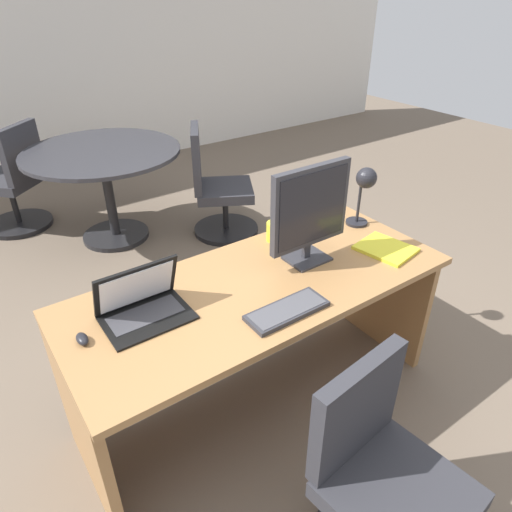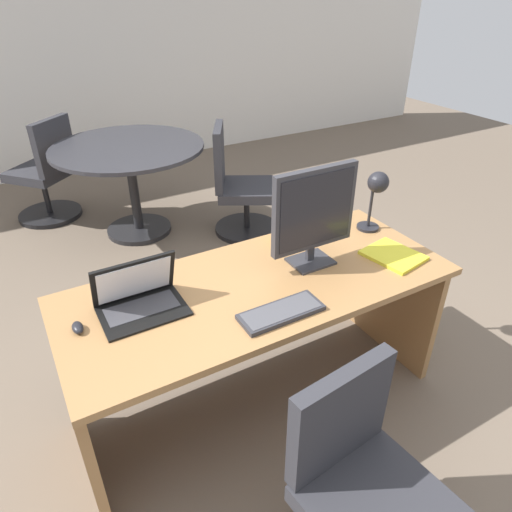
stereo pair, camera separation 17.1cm
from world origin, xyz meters
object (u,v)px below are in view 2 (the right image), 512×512
desk (254,315)px  coffee_mug (282,232)px  monitor (314,213)px  desk_lamp (376,190)px  mouse (78,328)px  book (393,255)px  office_chair (364,501)px  laptop (138,293)px  keyboard (281,312)px  meeting_chair_near (47,179)px  meeting_table (131,168)px  meeting_chair_far (239,192)px

desk → coffee_mug: size_ratio=15.20×
monitor → desk_lamp: (0.48, 0.11, -0.03)m
mouse → book: (1.46, -0.19, -0.01)m
mouse → book: bearing=-7.5°
monitor → office_chair: monitor is taller
laptop → desk_lamp: size_ratio=1.03×
book → keyboard: bearing=-171.4°
desk_lamp → book: (-0.09, -0.27, -0.23)m
coffee_mug → meeting_chair_near: size_ratio=0.13×
meeting_table → meeting_chair_near: bearing=131.8°
desk → meeting_table: size_ratio=1.46×
desk → laptop: size_ratio=5.17×
book → meeting_chair_near: bearing=112.8°
desk → office_chair: office_chair is taller
laptop → meeting_chair_near: (-0.04, 2.74, -0.44)m
desk_lamp → meeting_chair_near: (-1.34, 2.69, -0.61)m
desk → book: 0.74m
mouse → keyboard: bearing=-22.2°
book → meeting_table: size_ratio=0.24×
desk → keyboard: (-0.04, -0.29, 0.23)m
desk → office_chair: bearing=-93.5°
monitor → keyboard: 0.50m
meeting_chair_near → meeting_chair_far: (1.37, -1.09, -0.01)m
laptop → book: size_ratio=1.16×
laptop → keyboard: 0.59m
laptop → desk_lamp: bearing=1.8°
monitor → office_chair: bearing=-112.0°
laptop → book: (1.21, -0.23, -0.06)m
monitor → office_chair: size_ratio=0.58×
desk → coffee_mug: (0.29, 0.22, 0.27)m
desk → coffee_mug: coffee_mug is taller
desk_lamp → keyboard: bearing=-155.1°
meeting_chair_near → meeting_chair_far: 1.75m
mouse → laptop: bearing=7.5°
desk → meeting_chair_near: meeting_chair_near is taller
keyboard → meeting_table: 2.42m
coffee_mug → mouse: bearing=-168.8°
desk_lamp → office_chair: (-0.83, -0.98, -0.66)m
meeting_table → coffee_mug: bearing=-82.1°
monitor → meeting_table: monitor is taller
coffee_mug → office_chair: 1.26m
keyboard → book: size_ratio=1.19×
desk → mouse: 0.82m
laptop → keyboard: size_ratio=0.97×
monitor → book: (0.38, -0.16, -0.26)m
monitor → meeting_chair_near: (-0.86, 2.80, -0.64)m
monitor → laptop: size_ratio=1.38×
meeting_table → desk: bearing=-90.8°
desk → mouse: size_ratio=23.67×
mouse → meeting_chair_far: size_ratio=0.08×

